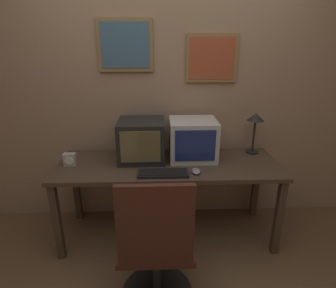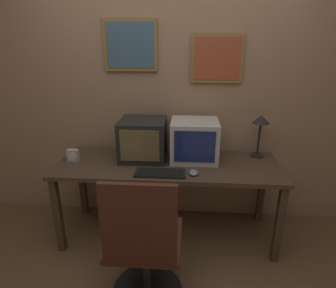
{
  "view_description": "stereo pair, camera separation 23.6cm",
  "coord_description": "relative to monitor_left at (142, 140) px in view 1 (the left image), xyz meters",
  "views": [
    {
      "loc": [
        -0.08,
        -1.21,
        1.72
      ],
      "look_at": [
        0.0,
        1.0,
        0.9
      ],
      "focal_mm": 30.0,
      "sensor_mm": 36.0,
      "label": 1
    },
    {
      "loc": [
        0.16,
        -1.21,
        1.72
      ],
      "look_at": [
        0.0,
        1.0,
        0.9
      ],
      "focal_mm": 30.0,
      "sensor_mm": 36.0,
      "label": 2
    }
  ],
  "objects": [
    {
      "name": "monitor_left",
      "position": [
        0.0,
        0.0,
        0.0
      ],
      "size": [
        0.4,
        0.38,
        0.35
      ],
      "color": "black",
      "rests_on": "desk"
    },
    {
      "name": "mouse_near_keyboard",
      "position": [
        0.44,
        -0.31,
        -0.16
      ],
      "size": [
        0.07,
        0.1,
        0.03
      ],
      "color": "gray",
      "rests_on": "desk"
    },
    {
      "name": "wall_back",
      "position": [
        0.23,
        0.3,
        0.4
      ],
      "size": [
        8.0,
        0.08,
        2.6
      ],
      "color": "tan",
      "rests_on": "ground_plane"
    },
    {
      "name": "keyboard_main",
      "position": [
        0.18,
        -0.33,
        -0.16
      ],
      "size": [
        0.4,
        0.15,
        0.03
      ],
      "color": "black",
      "rests_on": "desk"
    },
    {
      "name": "monitor_right",
      "position": [
        0.45,
        0.01,
        -0.0
      ],
      "size": [
        0.41,
        0.37,
        0.35
      ],
      "color": "beige",
      "rests_on": "desk"
    },
    {
      "name": "desk_lamp",
      "position": [
        1.03,
        0.11,
        0.12
      ],
      "size": [
        0.15,
        0.15,
        0.38
      ],
      "color": "black",
      "rests_on": "desk"
    },
    {
      "name": "office_chair",
      "position": [
        0.13,
        -0.85,
        -0.48
      ],
      "size": [
        0.5,
        0.5,
        1.0
      ],
      "color": "black",
      "rests_on": "ground_plane"
    },
    {
      "name": "desk",
      "position": [
        0.23,
        -0.11,
        -0.25
      ],
      "size": [
        1.9,
        0.67,
        0.73
      ],
      "color": "#4C3828",
      "rests_on": "ground_plane"
    },
    {
      "name": "desk_clock",
      "position": [
        -0.6,
        -0.13,
        -0.12
      ],
      "size": [
        0.1,
        0.06,
        0.11
      ],
      "color": "#B7B2AD",
      "rests_on": "desk"
    }
  ]
}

